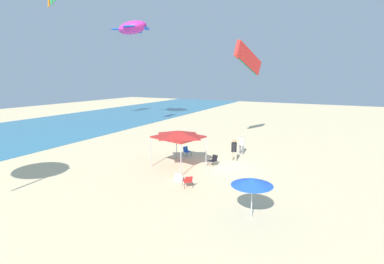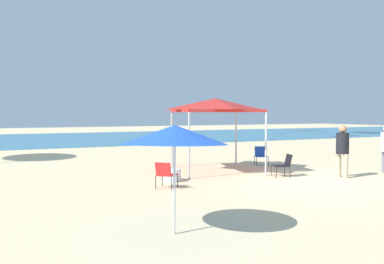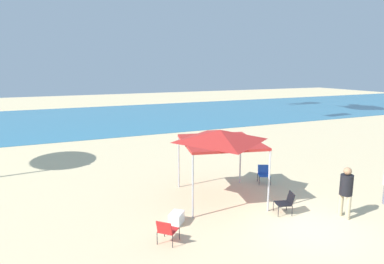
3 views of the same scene
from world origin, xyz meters
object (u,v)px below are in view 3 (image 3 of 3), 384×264
object	(u,v)px
canopy_tent	(220,137)
folding_chair_near_cooler	(264,173)
folding_chair_facing_ocean	(286,202)
folding_chair_left_of_tent	(167,230)
cooler_box	(176,218)
person_near_umbrella	(346,188)

from	to	relation	value
canopy_tent	folding_chair_near_cooler	world-z (taller)	canopy_tent
canopy_tent	folding_chair_facing_ocean	distance (m)	3.52
canopy_tent	folding_chair_near_cooler	bearing A→B (deg)	16.07
folding_chair_left_of_tent	cooler_box	xyz separation A→B (m)	(0.78, 1.15, -0.27)
folding_chair_facing_ocean	person_near_umbrella	xyz separation A→B (m)	(1.74, -1.11, 0.63)
canopy_tent	folding_chair_left_of_tent	distance (m)	4.69
folding_chair_near_cooler	cooler_box	xyz separation A→B (m)	(-5.32, -2.25, -0.27)
folding_chair_left_of_tent	person_near_umbrella	distance (m)	6.62
canopy_tent	folding_chair_near_cooler	xyz separation A→B (m)	(2.82, 0.81, -2.14)
cooler_box	person_near_umbrella	distance (m)	6.16
canopy_tent	cooler_box	xyz separation A→B (m)	(-2.50, -1.44, -2.41)
folding_chair_facing_ocean	folding_chair_near_cooler	bearing A→B (deg)	175.37
folding_chair_facing_ocean	folding_chair_left_of_tent	distance (m)	4.80
canopy_tent	folding_chair_facing_ocean	size ratio (longest dim) A/B	4.75
person_near_umbrella	folding_chair_near_cooler	bearing A→B (deg)	-172.87
canopy_tent	person_near_umbrella	distance (m)	4.99
canopy_tent	person_near_umbrella	size ratio (longest dim) A/B	2.06
cooler_box	folding_chair_left_of_tent	bearing A→B (deg)	-124.05
cooler_box	folding_chair_facing_ocean	bearing A→B (deg)	-12.86
folding_chair_facing_ocean	person_near_umbrella	size ratio (longest dim) A/B	0.43
folding_chair_facing_ocean	cooler_box	xyz separation A→B (m)	(-4.01, 0.92, -0.27)
folding_chair_near_cooler	cooler_box	size ratio (longest dim) A/B	1.11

